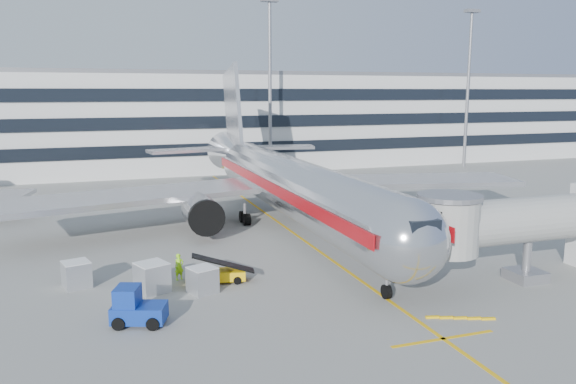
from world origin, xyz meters
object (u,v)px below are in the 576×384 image
object	(u,v)px
main_jet	(284,182)
cargo_container_front	(202,280)
belt_loader	(215,274)
cargo_container_right	(77,274)
cargo_container_left	(152,277)
baggage_tug	(136,308)
ramp_worker	(179,267)

from	to	relation	value
main_jet	cargo_container_front	bearing A→B (deg)	-124.87
belt_loader	cargo_container_right	world-z (taller)	belt_loader
main_jet	belt_loader	world-z (taller)	main_jet
main_jet	cargo_container_right	distance (m)	21.52
belt_loader	cargo_container_left	distance (m)	4.18
baggage_tug	cargo_container_front	world-z (taller)	baggage_tug
main_jet	belt_loader	bearing A→B (deg)	-124.85
belt_loader	cargo_container_left	xyz separation A→B (m)	(-4.14, -0.46, 0.39)
main_jet	cargo_container_right	size ratio (longest dim) A/B	25.90
cargo_container_left	cargo_container_front	size ratio (longest dim) A/B	1.16
baggage_tug	belt_loader	bearing A→B (deg)	44.36
cargo_container_right	belt_loader	bearing A→B (deg)	-12.97
cargo_container_right	ramp_worker	xyz separation A→B (m)	(6.49, -0.72, 0.05)
baggage_tug	cargo_container_front	size ratio (longest dim) A/B	1.61
cargo_container_front	baggage_tug	bearing A→B (deg)	-139.41
ramp_worker	baggage_tug	bearing A→B (deg)	-136.34
cargo_container_front	ramp_worker	bearing A→B (deg)	109.30
cargo_container_left	baggage_tug	bearing A→B (deg)	-105.28
baggage_tug	ramp_worker	size ratio (longest dim) A/B	1.79
main_jet	cargo_container_right	bearing A→B (deg)	-147.74
cargo_container_right	ramp_worker	world-z (taller)	ramp_worker
cargo_container_left	cargo_container_right	xyz separation A→B (m)	(-4.54, 2.46, -0.09)
cargo_container_left	ramp_worker	bearing A→B (deg)	41.80
main_jet	baggage_tug	distance (m)	24.06
belt_loader	baggage_tug	xyz separation A→B (m)	(-5.48, -5.36, 0.37)
cargo_container_front	ramp_worker	xyz separation A→B (m)	(-1.03, 2.94, 0.07)
baggage_tug	cargo_container_front	xyz separation A→B (m)	(4.32, 3.70, -0.10)
baggage_tug	cargo_container_right	bearing A→B (deg)	113.54
main_jet	belt_loader	distance (m)	16.67
belt_loader	cargo_container_right	bearing A→B (deg)	167.03
main_jet	cargo_container_front	world-z (taller)	main_jet
main_jet	ramp_worker	world-z (taller)	main_jet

